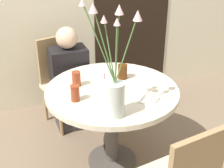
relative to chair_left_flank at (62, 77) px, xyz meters
The scene contains 11 objects.
ground_plane 0.98m from the chair_left_flank, 74.57° to the right, with size 16.00×16.00×0.00m, color #7A6651.
doorway_panel 1.13m from the chair_left_flank, 21.65° to the left, with size 0.90×0.01×2.05m.
dining_table 0.85m from the chair_left_flank, 74.57° to the right, with size 1.03×1.03×0.72m.
chair_left_flank is the anchor object (origin of this frame).
birthday_cake 0.84m from the chair_left_flank, 76.98° to the right, with size 0.19×0.19×0.12m.
flower_vase 1.25m from the chair_left_flank, 84.58° to the right, with size 0.34×0.22×0.76m.
side_plate 1.14m from the chair_left_flank, 68.75° to the right, with size 0.19×0.19×0.01m.
drink_glass_0 0.94m from the chair_left_flank, 95.49° to the right, with size 0.06×0.06×0.12m.
drink_glass_1 0.82m from the chair_left_flank, 61.05° to the right, with size 0.08×0.08×0.12m.
drink_glass_2 0.73m from the chair_left_flank, 91.43° to the right, with size 0.07×0.07×0.12m.
person_woman 0.16m from the chair_left_flank, 74.57° to the right, with size 0.34×0.24×1.04m.
Camera 1 is at (-0.76, -1.99, 1.84)m, focal length 50.00 mm.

